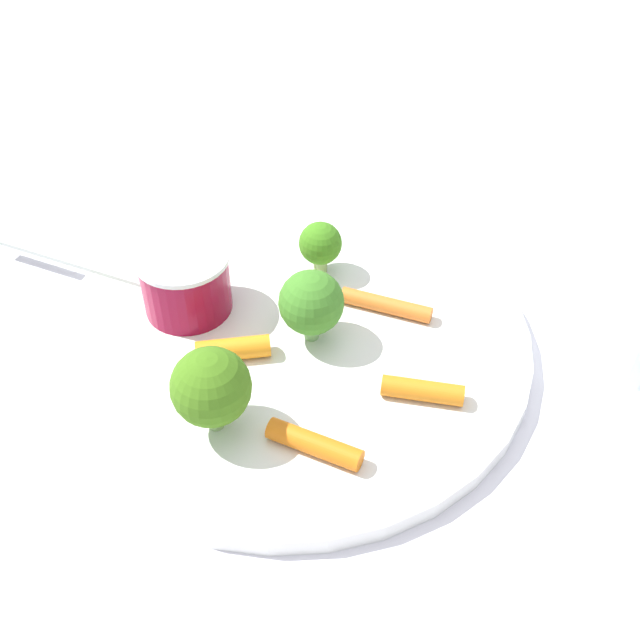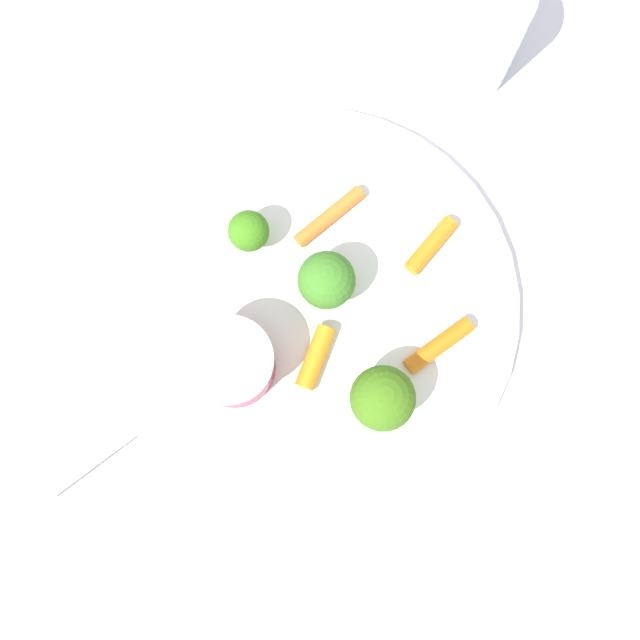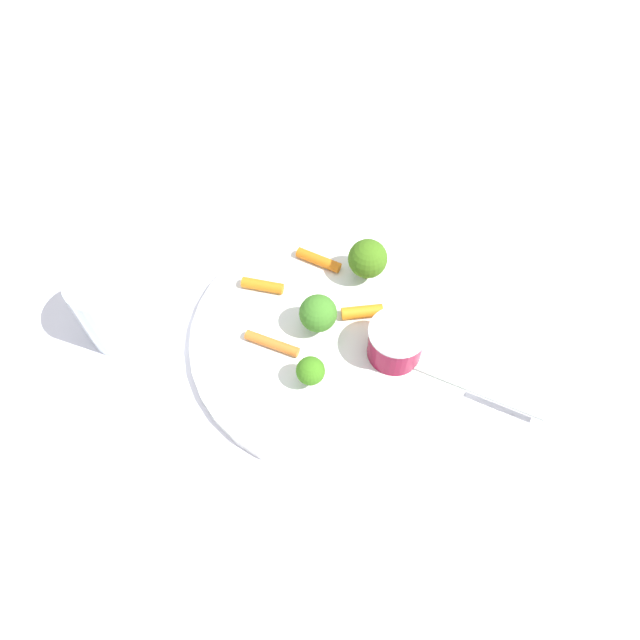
{
  "view_description": "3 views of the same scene",
  "coord_description": "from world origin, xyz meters",
  "px_view_note": "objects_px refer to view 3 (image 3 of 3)",
  "views": [
    {
      "loc": [
        -0.1,
        -0.32,
        0.33
      ],
      "look_at": [
        0.01,
        -0.02,
        0.03
      ],
      "focal_mm": 42.36,
      "sensor_mm": 36.0,
      "label": 1
    },
    {
      "loc": [
        -0.11,
        -0.03,
        0.52
      ],
      "look_at": [
        -0.02,
        -0.01,
        0.03
      ],
      "focal_mm": 41.92,
      "sensor_mm": 36.0,
      "label": 2
    },
    {
      "loc": [
        0.11,
        0.29,
        0.53
      ],
      "look_at": [
        0.01,
        -0.02,
        0.02
      ],
      "focal_mm": 32.26,
      "sensor_mm": 36.0,
      "label": 3
    }
  ],
  "objects_px": {
    "sauce_cup": "(396,342)",
    "carrot_stick_2": "(362,312)",
    "plate": "(331,337)",
    "carrot_stick_3": "(263,285)",
    "broccoli_floret_2": "(368,259)",
    "carrot_stick_0": "(272,343)",
    "drinking_glass": "(114,306)",
    "carrot_stick_1": "(319,260)",
    "broccoli_floret_1": "(311,371)",
    "broccoli_floret_0": "(318,313)",
    "fork": "(461,384)"
  },
  "relations": [
    {
      "from": "sauce_cup",
      "to": "carrot_stick_2",
      "type": "relative_size",
      "value": 1.32
    },
    {
      "from": "plate",
      "to": "carrot_stick_3",
      "type": "relative_size",
      "value": 6.43
    },
    {
      "from": "broccoli_floret_2",
      "to": "carrot_stick_0",
      "type": "relative_size",
      "value": 0.9
    },
    {
      "from": "broccoli_floret_2",
      "to": "drinking_glass",
      "type": "relative_size",
      "value": 0.6
    },
    {
      "from": "carrot_stick_1",
      "to": "carrot_stick_0",
      "type": "bearing_deg",
      "value": 47.91
    },
    {
      "from": "broccoli_floret_1",
      "to": "carrot_stick_2",
      "type": "relative_size",
      "value": 0.86
    },
    {
      "from": "sauce_cup",
      "to": "broccoli_floret_0",
      "type": "bearing_deg",
      "value": -39.42
    },
    {
      "from": "fork",
      "to": "drinking_glass",
      "type": "bearing_deg",
      "value": -30.27
    },
    {
      "from": "plate",
      "to": "fork",
      "type": "height_order",
      "value": "fork"
    },
    {
      "from": "broccoli_floret_1",
      "to": "broccoli_floret_2",
      "type": "xyz_separation_m",
      "value": [
        -0.1,
        -0.11,
        0.01
      ]
    },
    {
      "from": "carrot_stick_0",
      "to": "carrot_stick_1",
      "type": "relative_size",
      "value": 1.11
    },
    {
      "from": "plate",
      "to": "broccoli_floret_1",
      "type": "relative_size",
      "value": 7.86
    },
    {
      "from": "fork",
      "to": "broccoli_floret_2",
      "type": "bearing_deg",
      "value": -75.24
    },
    {
      "from": "plate",
      "to": "drinking_glass",
      "type": "distance_m",
      "value": 0.23
    },
    {
      "from": "plate",
      "to": "carrot_stick_3",
      "type": "xyz_separation_m",
      "value": [
        0.05,
        -0.08,
        0.01
      ]
    },
    {
      "from": "broccoli_floret_1",
      "to": "drinking_glass",
      "type": "xyz_separation_m",
      "value": [
        0.17,
        -0.13,
        0.01
      ]
    },
    {
      "from": "broccoli_floret_1",
      "to": "broccoli_floret_2",
      "type": "distance_m",
      "value": 0.15
    },
    {
      "from": "sauce_cup",
      "to": "fork",
      "type": "height_order",
      "value": "sauce_cup"
    },
    {
      "from": "plate",
      "to": "carrot_stick_3",
      "type": "distance_m",
      "value": 0.1
    },
    {
      "from": "broccoli_floret_1",
      "to": "drinking_glass",
      "type": "distance_m",
      "value": 0.21
    },
    {
      "from": "sauce_cup",
      "to": "carrot_stick_1",
      "type": "distance_m",
      "value": 0.14
    },
    {
      "from": "broccoli_floret_0",
      "to": "carrot_stick_1",
      "type": "distance_m",
      "value": 0.09
    },
    {
      "from": "carrot_stick_0",
      "to": "carrot_stick_2",
      "type": "bearing_deg",
      "value": -176.4
    },
    {
      "from": "carrot_stick_2",
      "to": "drinking_glass",
      "type": "bearing_deg",
      "value": -16.26
    },
    {
      "from": "broccoli_floret_0",
      "to": "carrot_stick_0",
      "type": "xyz_separation_m",
      "value": [
        0.05,
        0.01,
        -0.02
      ]
    },
    {
      "from": "carrot_stick_0",
      "to": "carrot_stick_2",
      "type": "relative_size",
      "value": 1.34
    },
    {
      "from": "carrot_stick_1",
      "to": "carrot_stick_3",
      "type": "distance_m",
      "value": 0.07
    },
    {
      "from": "carrot_stick_0",
      "to": "carrot_stick_2",
      "type": "xyz_separation_m",
      "value": [
        -0.1,
        -0.01,
        0.0
      ]
    },
    {
      "from": "sauce_cup",
      "to": "broccoli_floret_1",
      "type": "height_order",
      "value": "sauce_cup"
    },
    {
      "from": "broccoli_floret_1",
      "to": "carrot_stick_0",
      "type": "height_order",
      "value": "broccoli_floret_1"
    },
    {
      "from": "drinking_glass",
      "to": "plate",
      "type": "bearing_deg",
      "value": 158.07
    },
    {
      "from": "sauce_cup",
      "to": "carrot_stick_0",
      "type": "bearing_deg",
      "value": -21.9
    },
    {
      "from": "broccoli_floret_0",
      "to": "drinking_glass",
      "type": "xyz_separation_m",
      "value": [
        0.2,
        -0.07,
        0.0
      ]
    },
    {
      "from": "sauce_cup",
      "to": "fork",
      "type": "distance_m",
      "value": 0.08
    },
    {
      "from": "broccoli_floret_0",
      "to": "broccoli_floret_1",
      "type": "xyz_separation_m",
      "value": [
        0.03,
        0.06,
        -0.01
      ]
    },
    {
      "from": "broccoli_floret_0",
      "to": "carrot_stick_2",
      "type": "distance_m",
      "value": 0.05
    },
    {
      "from": "carrot_stick_0",
      "to": "carrot_stick_1",
      "type": "bearing_deg",
      "value": -132.09
    },
    {
      "from": "sauce_cup",
      "to": "carrot_stick_3",
      "type": "xyz_separation_m",
      "value": [
        0.11,
        -0.12,
        -0.02
      ]
    },
    {
      "from": "broccoli_floret_0",
      "to": "broccoli_floret_1",
      "type": "distance_m",
      "value": 0.06
    },
    {
      "from": "broccoli_floret_0",
      "to": "broccoli_floret_2",
      "type": "distance_m",
      "value": 0.09
    },
    {
      "from": "carrot_stick_1",
      "to": "carrot_stick_2",
      "type": "bearing_deg",
      "value": 104.82
    },
    {
      "from": "carrot_stick_3",
      "to": "broccoli_floret_2",
      "type": "bearing_deg",
      "value": 170.13
    },
    {
      "from": "broccoli_floret_2",
      "to": "carrot_stick_0",
      "type": "height_order",
      "value": "broccoli_floret_2"
    },
    {
      "from": "broccoli_floret_0",
      "to": "carrot_stick_1",
      "type": "xyz_separation_m",
      "value": [
        -0.03,
        -0.08,
        -0.02
      ]
    },
    {
      "from": "broccoli_floret_0",
      "to": "carrot_stick_2",
      "type": "xyz_separation_m",
      "value": [
        -0.05,
        -0.0,
        -0.02
      ]
    },
    {
      "from": "carrot_stick_2",
      "to": "broccoli_floret_0",
      "type": "bearing_deg",
      "value": 0.41
    },
    {
      "from": "sauce_cup",
      "to": "drinking_glass",
      "type": "distance_m",
      "value": 0.29
    },
    {
      "from": "broccoli_floret_0",
      "to": "carrot_stick_0",
      "type": "distance_m",
      "value": 0.06
    },
    {
      "from": "sauce_cup",
      "to": "fork",
      "type": "xyz_separation_m",
      "value": [
        -0.05,
        0.06,
        -0.02
      ]
    },
    {
      "from": "carrot_stick_3",
      "to": "sauce_cup",
      "type": "bearing_deg",
      "value": 131.37
    }
  ]
}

